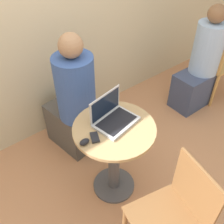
# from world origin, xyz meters

# --- Properties ---
(ground_plane) EXTENTS (12.00, 12.00, 0.00)m
(ground_plane) POSITION_xyz_m (0.00, 0.00, 0.00)
(ground_plane) COLOR tan
(back_wall) EXTENTS (7.00, 0.05, 2.60)m
(back_wall) POSITION_xyz_m (0.00, 1.06, 1.30)
(back_wall) COLOR beige
(back_wall) RESTS_ON ground_plane
(round_table) EXTENTS (0.61, 0.61, 0.72)m
(round_table) POSITION_xyz_m (0.00, 0.00, 0.49)
(round_table) COLOR #4C4C51
(round_table) RESTS_ON ground_plane
(laptop) EXTENTS (0.34, 0.27, 0.21)m
(laptop) POSITION_xyz_m (0.03, 0.06, 0.77)
(laptop) COLOR #B7B7BC
(laptop) RESTS_ON round_table
(cell_phone) EXTENTS (0.09, 0.11, 0.02)m
(cell_phone) POSITION_xyz_m (-0.17, -0.00, 0.73)
(cell_phone) COLOR black
(cell_phone) RESTS_ON round_table
(computer_mouse) EXTENTS (0.07, 0.05, 0.04)m
(computer_mouse) POSITION_xyz_m (-0.25, -0.00, 0.74)
(computer_mouse) COLOR black
(computer_mouse) RESTS_ON round_table
(chair_empty) EXTENTS (0.48, 0.48, 0.85)m
(chair_empty) POSITION_xyz_m (-0.04, -0.64, 0.45)
(chair_empty) COLOR brown
(chair_empty) RESTS_ON ground_plane
(person_seated) EXTENTS (0.38, 0.54, 1.22)m
(person_seated) POSITION_xyz_m (0.02, 0.62, 0.51)
(person_seated) COLOR #4C4742
(person_seated) RESTS_ON ground_plane
(chair_background) EXTENTS (0.41, 0.41, 0.82)m
(chair_background) POSITION_xyz_m (1.74, 0.32, 0.44)
(chair_background) COLOR tan
(chair_background) RESTS_ON ground_plane
(person_background) EXTENTS (0.50, 0.32, 1.18)m
(person_background) POSITION_xyz_m (1.50, 0.32, 0.49)
(person_background) COLOR #3D4766
(person_background) RESTS_ON ground_plane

